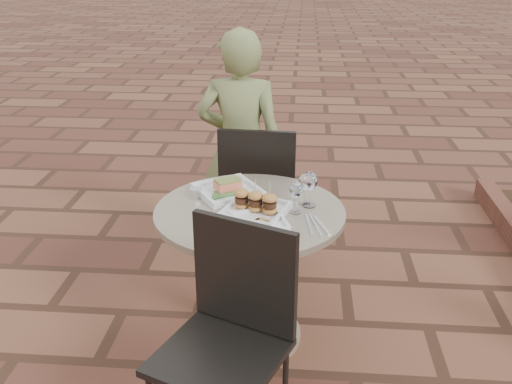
# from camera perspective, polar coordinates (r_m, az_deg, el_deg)

# --- Properties ---
(ground) EXTENTS (60.00, 60.00, 0.00)m
(ground) POSITION_cam_1_polar(r_m,az_deg,el_deg) (3.18, 1.65, -12.62)
(ground) COLOR brown
(ground) RESTS_ON ground
(cafe_table) EXTENTS (0.90, 0.90, 0.73)m
(cafe_table) POSITION_cam_1_polar(r_m,az_deg,el_deg) (2.80, -0.62, -6.31)
(cafe_table) COLOR gray
(cafe_table) RESTS_ON ground
(chair_far) EXTENTS (0.46, 0.46, 0.93)m
(chair_far) POSITION_cam_1_polar(r_m,az_deg,el_deg) (3.40, 0.29, 0.57)
(chair_far) COLOR black
(chair_far) RESTS_ON ground
(chair_near) EXTENTS (0.58, 0.58, 0.93)m
(chair_near) POSITION_cam_1_polar(r_m,az_deg,el_deg) (2.24, -2.47, -12.80)
(chair_near) COLOR black
(chair_near) RESTS_ON ground
(diner) EXTENTS (0.54, 0.37, 1.45)m
(diner) POSITION_cam_1_polar(r_m,az_deg,el_deg) (3.49, -1.56, 4.34)
(diner) COLOR olive
(diner) RESTS_ON ground
(plate_salmon) EXTENTS (0.40, 0.40, 0.08)m
(plate_salmon) POSITION_cam_1_polar(r_m,az_deg,el_deg) (2.84, -2.84, 0.23)
(plate_salmon) COLOR white
(plate_salmon) RESTS_ON cafe_table
(plate_sliders) EXTENTS (0.34, 0.34, 0.17)m
(plate_sliders) POSITION_cam_1_polar(r_m,az_deg,el_deg) (2.62, -0.04, -1.43)
(plate_sliders) COLOR white
(plate_sliders) RESTS_ON cafe_table
(plate_tuna) EXTENTS (0.29, 0.29, 0.03)m
(plate_tuna) POSITION_cam_1_polar(r_m,az_deg,el_deg) (2.54, 0.33, -2.95)
(plate_tuna) COLOR white
(plate_tuna) RESTS_ON cafe_table
(wine_glass_right) EXTENTS (0.07, 0.07, 0.15)m
(wine_glass_right) POSITION_cam_1_polar(r_m,az_deg,el_deg) (2.61, 4.04, 0.09)
(wine_glass_right) COLOR white
(wine_glass_right) RESTS_ON cafe_table
(wine_glass_mid) EXTENTS (0.07, 0.07, 0.18)m
(wine_glass_mid) POSITION_cam_1_polar(r_m,az_deg,el_deg) (2.68, 5.43, 1.03)
(wine_glass_mid) COLOR white
(wine_glass_mid) RESTS_ON cafe_table
(wine_glass_far) EXTENTS (0.07, 0.07, 0.15)m
(wine_glass_far) POSITION_cam_1_polar(r_m,az_deg,el_deg) (2.71, 4.94, 0.94)
(wine_glass_far) COLOR white
(wine_glass_far) RESTS_ON cafe_table
(steel_ramekin) EXTENTS (0.07, 0.07, 0.05)m
(steel_ramekin) POSITION_cam_1_polar(r_m,az_deg,el_deg) (2.82, -6.05, -0.06)
(steel_ramekin) COLOR silver
(steel_ramekin) RESTS_ON cafe_table
(cutlery_set) EXTENTS (0.16, 0.24, 0.00)m
(cutlery_set) POSITION_cam_1_polar(r_m,az_deg,el_deg) (2.55, 5.97, -3.28)
(cutlery_set) COLOR silver
(cutlery_set) RESTS_ON cafe_table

